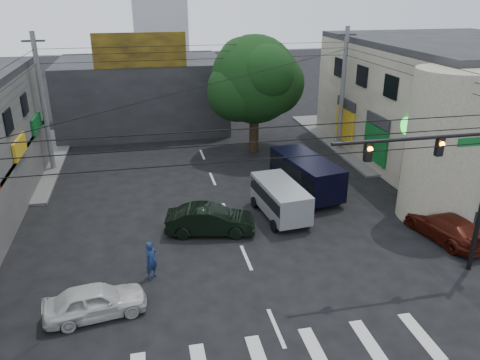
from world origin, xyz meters
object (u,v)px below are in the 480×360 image
object	(u,v)px
utility_pole_far_left	(43,104)
dark_sedan	(210,220)
maroon_sedan	(446,227)
traffic_officer	(151,260)
street_tree	(255,80)
white_compact	(95,301)
navy_van	(306,176)
utility_pole_far_right	(342,91)
silver_minivan	(280,201)
traffic_gantry	(454,171)

from	to	relation	value
utility_pole_far_left	dark_sedan	world-z (taller)	utility_pole_far_left
maroon_sedan	traffic_officer	size ratio (longest dim) A/B	2.83
street_tree	white_compact	world-z (taller)	street_tree
dark_sedan	navy_van	size ratio (longest dim) A/B	0.79
utility_pole_far_left	traffic_officer	bearing A→B (deg)	-67.21
utility_pole_far_left	utility_pole_far_right	size ratio (longest dim) A/B	1.00
utility_pole_far_left	silver_minivan	bearing A→B (deg)	-37.65
utility_pole_far_right	traffic_officer	world-z (taller)	utility_pole_far_right
traffic_gantry	white_compact	xyz separation A→B (m)	(-14.32, 0.16, -4.18)
traffic_gantry	maroon_sedan	xyz separation A→B (m)	(2.26, 2.71, -4.16)
silver_minivan	navy_van	world-z (taller)	navy_van
street_tree	utility_pole_far_left	distance (m)	14.56
utility_pole_far_left	traffic_officer	distance (m)	16.40
white_compact	dark_sedan	bearing A→B (deg)	-52.02
maroon_sedan	navy_van	distance (m)	8.41
street_tree	utility_pole_far_right	bearing A→B (deg)	-8.75
street_tree	dark_sedan	size ratio (longest dim) A/B	1.85
street_tree	traffic_gantry	bearing A→B (deg)	-78.01
traffic_gantry	white_compact	bearing A→B (deg)	179.34
maroon_sedan	traffic_gantry	bearing A→B (deg)	40.54
white_compact	maroon_sedan	distance (m)	16.78
street_tree	traffic_gantry	size ratio (longest dim) A/B	1.21
maroon_sedan	dark_sedan	bearing A→B (deg)	-24.43
utility_pole_far_left	navy_van	size ratio (longest dim) A/B	1.55
white_compact	utility_pole_far_left	bearing A→B (deg)	4.78
street_tree	maroon_sedan	world-z (taller)	street_tree
maroon_sedan	traffic_officer	xyz separation A→B (m)	(-14.40, -0.42, 0.19)
white_compact	traffic_officer	bearing A→B (deg)	-54.38
dark_sedan	white_compact	world-z (taller)	dark_sedan
silver_minivan	navy_van	bearing A→B (deg)	-47.68
traffic_gantry	traffic_officer	bearing A→B (deg)	169.33
silver_minivan	dark_sedan	bearing A→B (deg)	99.10
traffic_gantry	utility_pole_far_left	world-z (taller)	utility_pole_far_left
street_tree	silver_minivan	bearing A→B (deg)	-96.39
utility_pole_far_left	utility_pole_far_right	xyz separation A→B (m)	(21.00, 0.00, 0.00)
utility_pole_far_left	maroon_sedan	bearing A→B (deg)	-34.78
street_tree	navy_van	xyz separation A→B (m)	(1.17, -8.49, -4.35)
dark_sedan	traffic_officer	world-z (taller)	traffic_officer
utility_pole_far_right	navy_van	xyz separation A→B (m)	(-5.33, -7.49, -3.47)
maroon_sedan	silver_minivan	distance (m)	8.40
utility_pole_far_right	silver_minivan	distance (m)	13.34
utility_pole_far_right	dark_sedan	world-z (taller)	utility_pole_far_right
utility_pole_far_right	dark_sedan	xyz separation A→B (m)	(-11.75, -11.30, -3.86)
utility_pole_far_right	white_compact	xyz separation A→B (m)	(-17.00, -16.84, -3.95)
silver_minivan	traffic_officer	world-z (taller)	silver_minivan
street_tree	traffic_gantry	distance (m)	18.42
traffic_gantry	maroon_sedan	size ratio (longest dim) A/B	1.49
utility_pole_far_left	dark_sedan	size ratio (longest dim) A/B	1.96
utility_pole_far_right	maroon_sedan	size ratio (longest dim) A/B	1.90
silver_minivan	traffic_officer	bearing A→B (deg)	116.50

